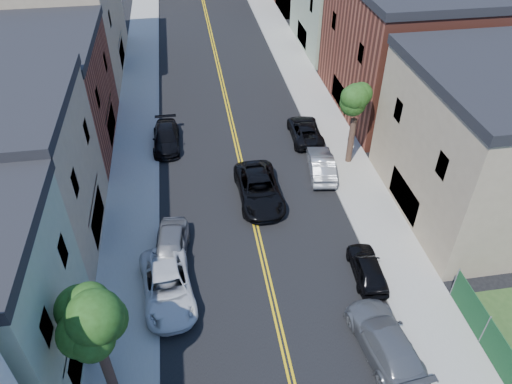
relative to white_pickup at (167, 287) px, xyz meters
name	(u,v)px	position (x,y,z in m)	size (l,w,h in m)	color
sidewalk_left	(137,112)	(-2.40, 20.61, -0.71)	(3.20, 100.00, 0.15)	gray
sidewalk_right	(314,99)	(13.40, 20.61, -0.71)	(3.20, 100.00, 0.15)	gray
curb_left	(157,111)	(-0.65, 20.61, -0.71)	(0.30, 100.00, 0.15)	gray
curb_right	(295,100)	(11.65, 20.61, -0.71)	(0.30, 100.00, 0.15)	gray
bldg_left_tan_near	(3,183)	(-8.50, 5.61, 3.71)	(9.00, 10.00, 9.00)	#998466
bldg_left_brick	(42,98)	(-8.50, 16.61, 3.21)	(9.00, 12.00, 8.00)	brown
bldg_left_tan_far	(67,22)	(-8.50, 30.61, 3.96)	(9.00, 16.00, 9.50)	#998466
bldg_right_tan	(484,149)	(19.50, 4.61, 3.71)	(9.00, 12.00, 9.00)	#998466
bldg_right_brick	(397,51)	(19.50, 18.61, 4.21)	(9.00, 14.00, 10.00)	brown
bldg_right_palegrn	(345,6)	(19.50, 32.61, 3.46)	(9.00, 12.00, 8.50)	gray
tree_left_mid	(85,304)	(-2.38, -5.38, 5.80)	(5.20, 5.20, 9.29)	#3E2A1F
tree_right_far	(358,92)	(13.42, 10.62, 4.97)	(4.40, 4.40, 8.03)	#3E2A1F
white_pickup	(167,287)	(0.00, 0.00, 0.00)	(2.61, 5.65, 1.57)	silver
grey_car_left	(171,248)	(0.23, 2.81, 0.03)	(1.93, 4.79, 1.63)	#595B61
black_car_left	(166,138)	(0.12, 15.02, -0.07)	(1.99, 4.91, 1.42)	black
grey_car_right	(386,341)	(10.22, -5.05, 0.03)	(2.28, 5.60, 1.63)	#595C60
black_car_right	(367,268)	(11.00, -0.30, -0.11)	(1.61, 3.99, 1.36)	black
silver_car_right	(321,165)	(11.00, 9.56, -0.02)	(1.63, 4.66, 1.54)	#93969A
dark_car_right_far	(305,130)	(11.00, 14.43, -0.10)	(2.29, 4.96, 1.38)	black
black_suv_lane	(259,189)	(6.15, 7.43, 0.04)	(2.75, 5.97, 1.66)	black
pedestrian_left	(90,348)	(-3.60, -3.33, 0.23)	(0.63, 0.42, 1.74)	#292830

